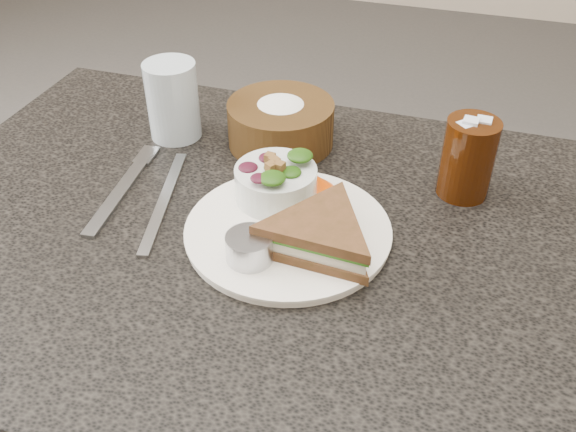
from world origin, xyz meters
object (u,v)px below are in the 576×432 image
(dining_table, at_px, (274,408))
(dinner_plate, at_px, (288,231))
(bread_basket, at_px, (281,117))
(cola_glass, at_px, (469,154))
(sandwich, at_px, (320,235))
(water_glass, at_px, (173,100))
(salad_bowl, at_px, (276,178))
(dressing_ramekin, at_px, (249,248))

(dining_table, relative_size, dinner_plate, 3.91)
(bread_basket, relative_size, cola_glass, 1.31)
(sandwich, xyz_separation_m, bread_basket, (-0.13, 0.24, 0.01))
(bread_basket, bearing_deg, water_glass, -171.00)
(sandwich, distance_m, bread_basket, 0.27)
(dining_table, xyz_separation_m, sandwich, (0.07, -0.03, 0.41))
(sandwich, relative_size, salad_bowl, 1.55)
(salad_bowl, xyz_separation_m, cola_glass, (0.23, 0.10, 0.02))
(dining_table, bearing_deg, dressing_ramekin, -89.99)
(salad_bowl, xyz_separation_m, bread_basket, (-0.04, 0.15, 0.00))
(dining_table, xyz_separation_m, salad_bowl, (-0.01, 0.05, 0.42))
(bread_basket, height_order, water_glass, water_glass)
(dressing_ramekin, relative_size, water_glass, 0.47)
(dining_table, height_order, cola_glass, cola_glass)
(dining_table, xyz_separation_m, dressing_ramekin, (0.00, -0.07, 0.40))
(sandwich, relative_size, water_glass, 1.41)
(water_glass, bearing_deg, dining_table, -40.02)
(dinner_plate, xyz_separation_m, sandwich, (0.05, -0.03, 0.03))
(cola_glass, bearing_deg, bread_basket, 169.87)
(dressing_ramekin, bearing_deg, bread_basket, 100.58)
(dinner_plate, xyz_separation_m, dressing_ramekin, (-0.03, -0.07, 0.02))
(bread_basket, xyz_separation_m, water_glass, (-0.16, -0.03, 0.01))
(salad_bowl, bearing_deg, dining_table, -80.23)
(dinner_plate, distance_m, water_glass, 0.31)
(dressing_ramekin, xyz_separation_m, cola_glass, (0.22, 0.23, 0.03))
(sandwich, bearing_deg, dressing_ramekin, -146.46)
(sandwich, xyz_separation_m, dressing_ramekin, (-0.07, -0.04, -0.01))
(cola_glass, bearing_deg, salad_bowl, -156.23)
(dining_table, distance_m, salad_bowl, 0.42)
(dressing_ramekin, bearing_deg, salad_bowl, 94.22)
(salad_bowl, relative_size, dressing_ramekin, 1.92)
(bread_basket, distance_m, water_glass, 0.17)
(dinner_plate, distance_m, salad_bowl, 0.08)
(dining_table, height_order, salad_bowl, salad_bowl)
(sandwich, height_order, water_glass, water_glass)
(sandwich, bearing_deg, bread_basket, 121.88)
(dinner_plate, height_order, sandwich, sandwich)
(dining_table, distance_m, water_glass, 0.52)
(cola_glass, bearing_deg, dinner_plate, -141.20)
(dinner_plate, xyz_separation_m, cola_glass, (0.20, 0.16, 0.06))
(sandwich, bearing_deg, water_glass, 147.78)
(dressing_ramekin, bearing_deg, dinner_plate, 69.70)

